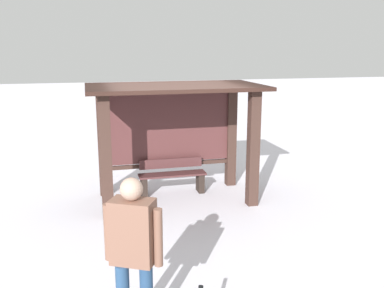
% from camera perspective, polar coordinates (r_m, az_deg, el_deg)
% --- Properties ---
extents(ground_plane, '(60.00, 60.00, 0.00)m').
position_cam_1_polar(ground_plane, '(8.64, -2.18, -7.42)').
color(ground_plane, white).
extents(bus_shelter, '(3.33, 1.87, 2.30)m').
position_cam_1_polar(bus_shelter, '(8.39, -2.52, 3.53)').
color(bus_shelter, '#3E2922').
rests_on(bus_shelter, ground).
extents(bench_left_inside, '(1.40, 0.34, 0.72)m').
position_cam_1_polar(bench_left_inside, '(8.87, -2.69, -4.49)').
color(bench_left_inside, '#4C2A2A').
rests_on(bench_left_inside, ground).
extents(person_walking, '(0.60, 0.44, 1.75)m').
position_cam_1_polar(person_walking, '(4.47, -7.89, -13.38)').
color(person_walking, '#895D4C').
rests_on(person_walking, ground).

